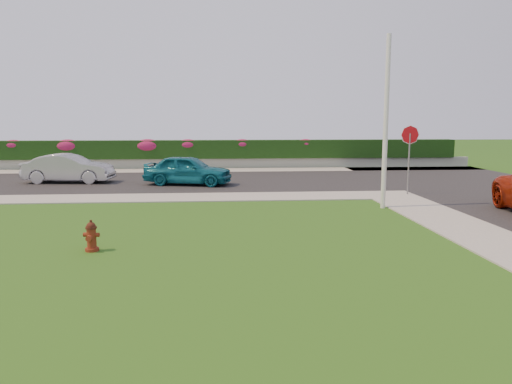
{
  "coord_description": "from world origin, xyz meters",
  "views": [
    {
      "loc": [
        0.27,
        -9.93,
        3.0
      ],
      "look_at": [
        1.36,
        4.25,
        0.9
      ],
      "focal_mm": 35.0,
      "sensor_mm": 36.0,
      "label": 1
    }
  ],
  "objects": [
    {
      "name": "flower_clump_d",
      "position": [
        -1.52,
        20.5,
        1.44
      ],
      "size": [
        1.29,
        0.83,
        0.65
      ],
      "primitive_type": "ellipsoid",
      "color": "#A51C5D",
      "rests_on": "hedge"
    },
    {
      "name": "sedan_silver",
      "position": [
        -6.66,
        13.78,
        0.71
      ],
      "size": [
        4.15,
        1.75,
        1.33
      ],
      "primitive_type": "imported",
      "rotation": [
        0.0,
        0.0,
        1.49
      ],
      "color": "#9C9DA3",
      "rests_on": "street_far"
    },
    {
      "name": "sidewalk_beyond",
      "position": [
        -1.0,
        19.0,
        0.02
      ],
      "size": [
        34.0,
        2.0,
        0.04
      ],
      "primitive_type": "cube",
      "color": "gray",
      "rests_on": "ground"
    },
    {
      "name": "flower_clump_c",
      "position": [
        -3.93,
        20.5,
        1.39
      ],
      "size": [
        1.57,
        1.01,
        0.79
      ],
      "primitive_type": "ellipsoid",
      "color": "#A51C5D",
      "rests_on": "hedge"
    },
    {
      "name": "retaining_wall",
      "position": [
        -1.0,
        20.5,
        0.3
      ],
      "size": [
        34.0,
        0.4,
        0.6
      ],
      "primitive_type": "cube",
      "color": "gray",
      "rests_on": "ground"
    },
    {
      "name": "ground",
      "position": [
        0.0,
        0.0,
        0.0
      ],
      "size": [
        120.0,
        120.0,
        0.0
      ],
      "primitive_type": "plane",
      "color": "black",
      "rests_on": "ground"
    },
    {
      "name": "flower_clump_e",
      "position": [
        1.76,
        20.5,
        1.46
      ],
      "size": [
        1.2,
        0.77,
        0.6
      ],
      "primitive_type": "ellipsoid",
      "color": "#A51C5D",
      "rests_on": "hedge"
    },
    {
      "name": "curb_corner",
      "position": [
        7.0,
        9.0,
        0.02
      ],
      "size": [
        2.0,
        2.0,
        0.04
      ],
      "primitive_type": "cube",
      "color": "gray",
      "rests_on": "ground"
    },
    {
      "name": "fire_hydrant",
      "position": [
        -2.62,
        1.39,
        0.34
      ],
      "size": [
        0.37,
        0.35,
        0.72
      ],
      "rotation": [
        0.0,
        0.0,
        -0.14
      ],
      "color": "#4F100C",
      "rests_on": "ground"
    },
    {
      "name": "street_far",
      "position": [
        -5.0,
        14.0,
        0.02
      ],
      "size": [
        26.0,
        8.0,
        0.04
      ],
      "primitive_type": "cube",
      "color": "black",
      "rests_on": "ground"
    },
    {
      "name": "flower_clump_f",
      "position": [
        5.66,
        20.5,
        1.48
      ],
      "size": [
        1.13,
        0.73,
        0.56
      ],
      "primitive_type": "ellipsoid",
      "color": "#A51C5D",
      "rests_on": "hedge"
    },
    {
      "name": "flower_clump_b",
      "position": [
        -8.61,
        20.5,
        1.4
      ],
      "size": [
        1.52,
        0.98,
        0.76
      ],
      "primitive_type": "ellipsoid",
      "color": "#A51C5D",
      "rests_on": "hedge"
    },
    {
      "name": "flower_clump_a",
      "position": [
        -11.72,
        20.5,
        1.46
      ],
      "size": [
        1.23,
        0.79,
        0.61
      ],
      "primitive_type": "ellipsoid",
      "color": "#A51C5D",
      "rests_on": "hedge"
    },
    {
      "name": "stop_sign",
      "position": [
        7.75,
        9.06,
        2.06
      ],
      "size": [
        0.75,
        0.06,
        2.75
      ],
      "rotation": [
        0.0,
        0.0,
        -0.35
      ],
      "color": "slate",
      "rests_on": "ground"
    },
    {
      "name": "sidewalk_far",
      "position": [
        -6.0,
        9.0,
        0.02
      ],
      "size": [
        24.0,
        2.0,
        0.04
      ],
      "primitive_type": "cube",
      "color": "gray",
      "rests_on": "ground"
    },
    {
      "name": "sedan_teal",
      "position": [
        -1.08,
        12.6,
        0.71
      ],
      "size": [
        4.2,
        2.53,
        1.34
      ],
      "primitive_type": "imported",
      "rotation": [
        0.0,
        0.0,
        1.31
      ],
      "color": "#0E586A",
      "rests_on": "street_far"
    },
    {
      "name": "utility_pole",
      "position": [
        5.82,
        6.3,
        2.86
      ],
      "size": [
        0.16,
        0.16,
        5.71
      ],
      "primitive_type": "cylinder",
      "color": "silver",
      "rests_on": "ground"
    },
    {
      "name": "hedge",
      "position": [
        -1.0,
        20.6,
        1.15
      ],
      "size": [
        32.0,
        0.9,
        1.1
      ],
      "primitive_type": "cube",
      "color": "black",
      "rests_on": "retaining_wall"
    }
  ]
}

